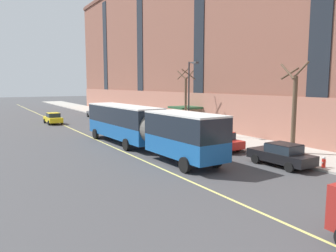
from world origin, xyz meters
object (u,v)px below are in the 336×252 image
at_px(fire_hydrant, 324,162).
at_px(parked_car_darkgray_3, 95,113).
at_px(city_bus, 142,126).
at_px(parked_car_green_5, 156,127).
at_px(taxi_cab, 53,118).
at_px(street_tree_near_corner, 294,108).
at_px(parked_car_black_6, 281,155).
at_px(parked_car_red_0, 219,140).
at_px(parked_car_darkgray_1, 123,119).
at_px(street_tree_mid_block, 186,98).
at_px(street_lamp, 190,91).

bearing_deg(fire_hydrant, parked_car_darkgray_3, 92.57).
height_order(city_bus, parked_car_green_5, city_bus).
distance_m(taxi_cab, street_tree_near_corner, 32.76).
height_order(city_bus, fire_hydrant, city_bus).
bearing_deg(street_tree_near_corner, parked_car_green_5, 104.09).
relative_size(parked_car_darkgray_3, parked_car_black_6, 0.99).
bearing_deg(fire_hydrant, taxi_cab, 105.69).
height_order(parked_car_black_6, street_tree_near_corner, street_tree_near_corner).
height_order(city_bus, parked_car_red_0, city_bus).
height_order(parked_car_darkgray_3, taxi_cab, same).
height_order(parked_car_darkgray_1, street_tree_mid_block, street_tree_mid_block).
relative_size(parked_car_darkgray_1, street_lamp, 0.60).
xyz_separation_m(street_tree_near_corner, fire_hydrant, (-2.11, -4.15, -3.14)).
distance_m(city_bus, street_tree_near_corner, 12.09).
height_order(city_bus, street_tree_near_corner, street_tree_near_corner).
xyz_separation_m(city_bus, street_tree_mid_block, (9.24, 7.33, 1.79)).
relative_size(parked_car_darkgray_1, street_tree_mid_block, 0.63).
distance_m(parked_car_darkgray_3, taxi_cab, 9.72).
bearing_deg(parked_car_darkgray_1, parked_car_black_6, -89.76).
relative_size(parked_car_darkgray_3, fire_hydrant, 6.19).
distance_m(parked_car_green_5, street_tree_near_corner, 15.91).
distance_m(city_bus, parked_car_darkgray_1, 17.84).
distance_m(city_bus, fire_hydrant, 13.85).
xyz_separation_m(parked_car_darkgray_1, fire_hydrant, (1.67, -28.71, -0.29)).
bearing_deg(parked_car_green_5, street_tree_near_corner, -75.91).
relative_size(parked_car_red_0, street_lamp, 0.59).
bearing_deg(taxi_cab, parked_car_darkgray_3, 35.67).
bearing_deg(parked_car_red_0, parked_car_darkgray_3, 90.46).
height_order(taxi_cab, street_tree_mid_block, street_tree_mid_block).
height_order(parked_car_red_0, street_lamp, street_lamp).
height_order(parked_car_darkgray_3, street_lamp, street_lamp).
relative_size(city_bus, street_lamp, 2.45).
bearing_deg(taxi_cab, street_tree_near_corner, -68.76).
bearing_deg(parked_car_red_0, street_tree_near_corner, -50.14).
height_order(city_bus, parked_car_darkgray_3, city_bus).
bearing_deg(taxi_cab, parked_car_red_0, -72.60).
bearing_deg(street_tree_mid_block, fire_hydrant, -96.30).
bearing_deg(parked_car_green_5, fire_hydrant, -84.98).
height_order(parked_car_green_5, taxi_cab, same).
bearing_deg(city_bus, parked_car_green_5, 54.27).
xyz_separation_m(parked_car_darkgray_3, parked_car_green_5, (0.11, -20.90, -0.00)).
bearing_deg(parked_car_darkgray_3, city_bus, -100.60).
xyz_separation_m(city_bus, street_lamp, (7.23, 3.54, 2.69)).
xyz_separation_m(parked_car_darkgray_1, parked_car_black_6, (0.11, -26.64, -0.00)).
height_order(street_tree_mid_block, fire_hydrant, street_tree_mid_block).
bearing_deg(parked_car_black_6, taxi_cab, 104.08).
bearing_deg(street_lamp, parked_car_darkgray_1, 97.52).
height_order(parked_car_black_6, fire_hydrant, parked_car_black_6).
xyz_separation_m(street_tree_mid_block, fire_hydrant, (-2.11, -19.10, -3.36)).
height_order(parked_car_red_0, street_tree_near_corner, street_tree_near_corner).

